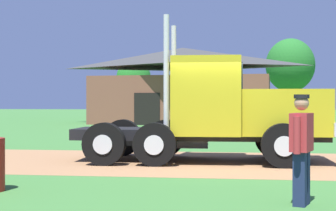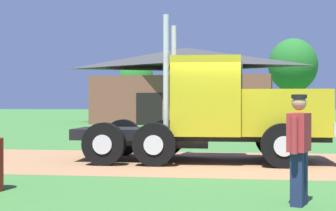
{
  "view_description": "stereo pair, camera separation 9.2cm",
  "coord_description": "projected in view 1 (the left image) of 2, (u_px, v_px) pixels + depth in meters",
  "views": [
    {
      "loc": [
        0.36,
        -13.09,
        1.54
      ],
      "look_at": [
        -1.45,
        0.52,
        1.46
      ],
      "focal_mm": 54.66,
      "sensor_mm": 36.0,
      "label": 1
    },
    {
      "loc": [
        0.45,
        -13.08,
        1.54
      ],
      "look_at": [
        -1.45,
        0.52,
        1.46
      ],
      "focal_mm": 54.66,
      "sensor_mm": 36.0,
      "label": 2
    }
  ],
  "objects": [
    {
      "name": "tree_right",
      "position": [
        290.0,
        65.0,
        52.52
      ],
      "size": [
        5.0,
        5.0,
        8.12
      ],
      "color": "#513823",
      "rests_on": "ground_plane"
    },
    {
      "name": "tree_mid",
      "position": [
        134.0,
        79.0,
        50.98
      ],
      "size": [
        3.45,
        3.45,
        5.86
      ],
      "color": "#513823",
      "rests_on": "ground_plane"
    },
    {
      "name": "shed_building",
      "position": [
        183.0,
        87.0,
        37.47
      ],
      "size": [
        13.62,
        7.75,
        5.56
      ],
      "color": "brown",
      "rests_on": "ground_plane"
    },
    {
      "name": "visitor_standing_near",
      "position": [
        302.0,
        144.0,
        7.65
      ],
      "size": [
        0.41,
        0.65,
        1.66
      ],
      "color": "#B22D33",
      "rests_on": "ground_plane"
    },
    {
      "name": "truck_foreground_white",
      "position": [
        224.0,
        112.0,
        13.32
      ],
      "size": [
        6.68,
        2.78,
        3.7
      ],
      "color": "black",
      "rests_on": "ground_plane"
    },
    {
      "name": "ground_plane",
      "position": [
        221.0,
        163.0,
        13.03
      ],
      "size": [
        200.0,
        200.0,
        0.0
      ],
      "primitive_type": "plane",
      "color": "#3C7433"
    },
    {
      "name": "dirt_track",
      "position": [
        221.0,
        163.0,
        13.03
      ],
      "size": [
        120.0,
        5.5,
        0.01
      ],
      "primitive_type": "cube",
      "color": "#9F714A",
      "rests_on": "ground_plane"
    }
  ]
}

